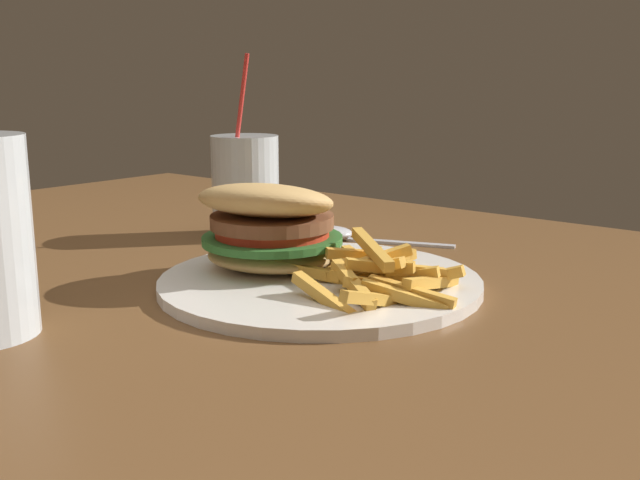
# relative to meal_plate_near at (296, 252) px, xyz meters

# --- Properties ---
(meal_plate_near) EXTENTS (0.29, 0.29, 0.10)m
(meal_plate_near) POSITION_rel_meal_plate_near_xyz_m (0.00, 0.00, 0.00)
(meal_plate_near) COLOR white
(meal_plate_near) RESTS_ON dining_table
(juice_glass) EXTENTS (0.08, 0.08, 0.21)m
(juice_glass) POSITION_rel_meal_plate_near_xyz_m (0.19, -0.12, 0.02)
(juice_glass) COLOR silver
(juice_glass) RESTS_ON dining_table
(spoon) EXTENTS (0.17, 0.09, 0.02)m
(spoon) POSITION_rel_meal_plate_near_xyz_m (0.09, -0.17, -0.02)
(spoon) COLOR silver
(spoon) RESTS_ON dining_table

